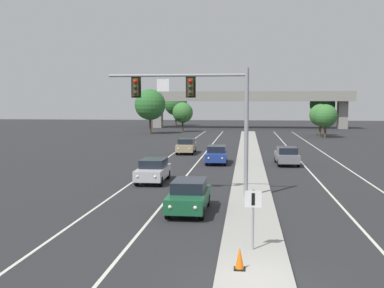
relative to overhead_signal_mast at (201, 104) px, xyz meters
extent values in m
plane|color=#28282B|center=(2.85, -12.63, -5.36)|extent=(260.00, 260.00, 0.00)
cube|color=#9E9B93|center=(2.85, 5.37, -5.28)|extent=(2.40, 110.00, 0.15)
cube|color=silver|center=(-1.85, 12.37, -5.36)|extent=(0.14, 100.00, 0.01)
cube|color=silver|center=(7.55, 12.37, -5.36)|extent=(0.14, 100.00, 0.01)
cube|color=silver|center=(-5.15, 12.37, -5.36)|extent=(0.14, 100.00, 0.01)
cube|color=silver|center=(10.85, 12.37, -5.36)|extent=(0.14, 100.00, 0.01)
cylinder|color=gray|center=(2.56, 0.01, -1.61)|extent=(0.24, 0.24, 7.20)
cylinder|color=gray|center=(-1.36, 0.01, 1.59)|extent=(7.83, 0.16, 0.16)
cube|color=black|center=(-0.57, 0.05, 0.94)|extent=(0.56, 0.06, 1.20)
cube|color=#38330F|center=(-0.57, 0.01, 0.94)|extent=(0.32, 0.32, 1.00)
sphere|color=red|center=(-0.57, -0.16, 1.26)|extent=(0.22, 0.22, 0.22)
sphere|color=#282828|center=(-0.57, -0.16, 0.94)|extent=(0.22, 0.22, 0.22)
sphere|color=#282828|center=(-0.57, -0.16, 0.62)|extent=(0.22, 0.22, 0.22)
cube|color=black|center=(-3.70, 0.05, 0.94)|extent=(0.56, 0.06, 1.20)
cube|color=#38330F|center=(-3.70, 0.01, 0.94)|extent=(0.32, 0.32, 1.00)
sphere|color=red|center=(-3.70, -0.16, 1.26)|extent=(0.22, 0.22, 0.22)
sphere|color=#282828|center=(-3.70, -0.16, 0.94)|extent=(0.22, 0.22, 0.22)
sphere|color=#282828|center=(-3.70, -0.16, 0.62)|extent=(0.22, 0.22, 0.22)
cube|color=white|center=(-2.14, -0.01, 1.04)|extent=(0.70, 0.04, 0.70)
cylinder|color=gray|center=(2.83, -9.68, -4.11)|extent=(0.08, 0.08, 2.20)
cube|color=white|center=(2.83, -9.71, -3.36)|extent=(0.60, 0.03, 0.60)
cube|color=black|center=(2.83, -9.73, -3.36)|extent=(0.12, 0.01, 0.44)
cube|color=#195633|center=(-0.25, -3.50, -4.69)|extent=(1.83, 4.41, 0.70)
cube|color=black|center=(-0.25, -3.28, -4.06)|extent=(1.60, 2.39, 0.56)
sphere|color=#EAE5C6|center=(0.31, -5.68, -4.64)|extent=(0.18, 0.18, 0.18)
sphere|color=#EAE5C6|center=(-0.84, -5.68, -4.64)|extent=(0.18, 0.18, 0.18)
cylinder|color=black|center=(0.54, -5.00, -5.04)|extent=(0.22, 0.64, 0.64)
cylinder|color=black|center=(-1.06, -5.00, -5.04)|extent=(0.22, 0.64, 0.64)
cylinder|color=black|center=(0.55, -2.00, -5.04)|extent=(0.22, 0.64, 0.64)
cylinder|color=black|center=(-1.05, -2.00, -5.04)|extent=(0.22, 0.64, 0.64)
cube|color=#B7B7BC|center=(-3.75, 4.96, -4.69)|extent=(1.81, 4.40, 0.70)
cube|color=black|center=(-3.75, 5.18, -4.06)|extent=(1.59, 2.38, 0.56)
sphere|color=#EAE5C6|center=(-3.17, 2.78, -4.64)|extent=(0.18, 0.18, 0.18)
sphere|color=#EAE5C6|center=(-4.32, 2.78, -4.64)|extent=(0.18, 0.18, 0.18)
cylinder|color=black|center=(-2.95, 3.46, -5.04)|extent=(0.22, 0.64, 0.64)
cylinder|color=black|center=(-4.55, 3.46, -5.04)|extent=(0.22, 0.64, 0.64)
cylinder|color=black|center=(-2.95, 6.46, -5.04)|extent=(0.22, 0.64, 0.64)
cylinder|color=black|center=(-4.55, 6.46, -5.04)|extent=(0.22, 0.64, 0.64)
cube|color=navy|center=(-0.08, 15.33, -4.69)|extent=(1.90, 4.44, 0.70)
cube|color=black|center=(-0.08, 15.55, -4.06)|extent=(1.64, 2.41, 0.56)
sphere|color=#EAE5C6|center=(0.55, 13.16, -4.64)|extent=(0.18, 0.18, 0.18)
sphere|color=#EAE5C6|center=(-0.60, 13.14, -4.64)|extent=(0.18, 0.18, 0.18)
cylinder|color=black|center=(0.76, 13.85, -5.04)|extent=(0.23, 0.64, 0.64)
cylinder|color=black|center=(-0.84, 13.81, -5.04)|extent=(0.23, 0.64, 0.64)
cylinder|color=black|center=(0.69, 16.85, -5.04)|extent=(0.23, 0.64, 0.64)
cylinder|color=black|center=(-0.91, 16.81, -5.04)|extent=(0.23, 0.64, 0.64)
cube|color=tan|center=(-3.81, 23.20, -4.69)|extent=(1.88, 4.43, 0.70)
cube|color=black|center=(-3.81, 23.42, -4.06)|extent=(1.63, 2.41, 0.56)
sphere|color=#EAE5C6|center=(-3.19, 21.03, -4.64)|extent=(0.18, 0.18, 0.18)
sphere|color=#EAE5C6|center=(-4.34, 21.01, -4.64)|extent=(0.18, 0.18, 0.18)
cylinder|color=black|center=(-2.98, 21.72, -5.04)|extent=(0.23, 0.64, 0.64)
cylinder|color=black|center=(-4.58, 21.69, -5.04)|extent=(0.23, 0.64, 0.64)
cylinder|color=black|center=(-3.03, 24.72, -5.04)|extent=(0.23, 0.64, 0.64)
cylinder|color=black|center=(-4.63, 24.69, -5.04)|extent=(0.23, 0.64, 0.64)
cube|color=slate|center=(6.07, 15.19, -4.69)|extent=(1.91, 4.44, 0.70)
cube|color=black|center=(6.07, 14.97, -4.06)|extent=(1.64, 2.41, 0.56)
sphere|color=#EAE5C6|center=(5.44, 17.35, -4.64)|extent=(0.18, 0.18, 0.18)
sphere|color=#EAE5C6|center=(6.59, 17.38, -4.64)|extent=(0.18, 0.18, 0.18)
cylinder|color=black|center=(5.23, 16.67, -5.04)|extent=(0.24, 0.65, 0.64)
cylinder|color=black|center=(6.83, 16.71, -5.04)|extent=(0.24, 0.65, 0.64)
cylinder|color=black|center=(5.31, 13.67, -5.04)|extent=(0.24, 0.65, 0.64)
cylinder|color=black|center=(6.91, 13.71, -5.04)|extent=(0.24, 0.65, 0.64)
cube|color=black|center=(2.39, -11.79, -5.19)|extent=(0.36, 0.36, 0.04)
cone|color=orange|center=(2.39, -11.79, -4.82)|extent=(0.28, 0.28, 0.70)
cube|color=gray|center=(2.85, 73.48, 0.84)|extent=(42.40, 6.40, 1.10)
cube|color=gray|center=(2.85, 70.48, 1.84)|extent=(42.40, 0.36, 0.90)
cube|color=gray|center=(-16.35, 73.48, -2.53)|extent=(1.80, 2.40, 5.65)
cube|color=gray|center=(22.05, 73.48, -2.53)|extent=(1.80, 2.40, 5.65)
cylinder|color=#4C3823|center=(14.53, 47.68, -4.39)|extent=(0.36, 0.36, 1.94)
sphere|color=#387533|center=(14.53, 47.68, -2.00)|extent=(3.55, 3.55, 3.55)
cylinder|color=#4C3823|center=(14.42, 52.18, -4.39)|extent=(0.36, 0.36, 1.95)
sphere|color=#387533|center=(14.42, 52.18, -1.99)|extent=(3.56, 3.56, 3.56)
cylinder|color=#4C3823|center=(-13.98, 53.72, -3.90)|extent=(0.36, 0.36, 2.91)
sphere|color=#2D6B2D|center=(-13.98, 53.72, -0.32)|extent=(5.33, 5.33, 5.33)
cylinder|color=#4C3823|center=(-9.10, 59.42, -4.33)|extent=(0.36, 0.36, 2.06)
sphere|color=#387533|center=(-9.10, 59.42, -1.80)|extent=(3.76, 3.76, 3.76)
cylinder|color=#4C3823|center=(-13.76, 81.91, -3.90)|extent=(0.36, 0.36, 2.92)
sphere|color=#2D6B2D|center=(-13.76, 81.91, -0.31)|extent=(5.33, 5.33, 5.33)
cylinder|color=#4C3823|center=(18.35, 75.81, -3.92)|extent=(0.36, 0.36, 2.88)
sphere|color=#235623|center=(18.35, 75.81, -0.36)|extent=(5.27, 5.27, 5.27)
camera|label=1|loc=(2.57, -26.48, 0.09)|focal=44.28mm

